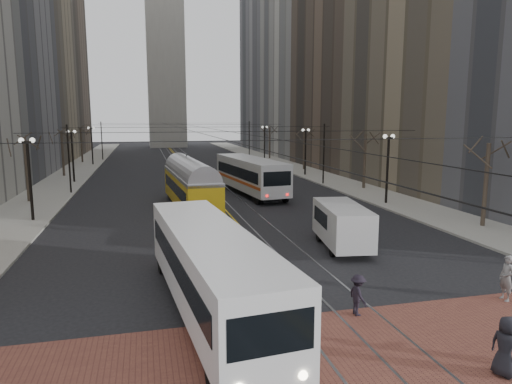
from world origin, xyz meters
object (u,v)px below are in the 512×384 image
transit_bus (211,272)px  cargo_van (342,227)px  streetcar (190,190)px  rear_bus (250,176)px  sedan_grey (265,193)px  pedestrian_a (506,346)px  sedan_silver (262,172)px  pedestrian_d (358,295)px  pedestrian_b (507,278)px

transit_bus → cargo_van: 10.70m
transit_bus → cargo_van: size_ratio=2.27×
streetcar → rear_bus: bearing=39.9°
streetcar → sedan_grey: (6.75, 2.16, -0.86)m
transit_bus → pedestrian_a: transit_bus is taller
sedan_silver → transit_bus: bearing=-116.5°
rear_bus → pedestrian_d: (-2.30, -27.46, -0.93)m
transit_bus → rear_bus: size_ratio=0.96×
cargo_van → sedan_grey: size_ratio=1.34×
transit_bus → sedan_grey: transit_bus is taller
sedan_grey → pedestrian_a: (-0.56, -28.29, 0.18)m
sedan_grey → sedan_silver: bearing=75.0°
pedestrian_d → cargo_van: bearing=-25.5°
rear_bus → cargo_van: bearing=-94.5°
streetcar → pedestrian_a: 26.86m
pedestrian_a → pedestrian_b: bearing=-63.7°
rear_bus → cargo_van: rear_bus is taller
streetcar → sedan_grey: streetcar is taller
pedestrian_a → rear_bus: bearing=-21.4°
rear_bus → sedan_silver: (4.02, 11.02, -0.93)m
sedan_silver → pedestrian_a: pedestrian_a is taller
rear_bus → cargo_van: size_ratio=2.37×
sedan_grey → pedestrian_a: bearing=-92.7°
cargo_van → pedestrian_d: (-3.08, -8.24, -0.44)m
cargo_van → pedestrian_a: size_ratio=3.17×
sedan_silver → pedestrian_b: 38.62m
transit_bus → sedan_silver: (11.54, 36.98, -0.79)m
sedan_grey → sedan_silver: (3.56, 14.87, 0.07)m
pedestrian_a → pedestrian_b: pedestrian_b is taller
transit_bus → rear_bus: 27.03m
sedan_grey → pedestrian_b: 24.02m
rear_bus → streetcar: bearing=-143.1°
pedestrian_b → pedestrian_d: bearing=-88.4°
rear_bus → sedan_silver: 11.76m
pedestrian_a → pedestrian_b: 6.16m
cargo_van → pedestrian_a: cargo_van is taller
sedan_silver → pedestrian_d: bearing=-108.5°
transit_bus → rear_bus: (7.52, 25.96, 0.14)m
rear_bus → pedestrian_d: bearing=-101.6°
sedan_grey → pedestrian_d: size_ratio=2.69×
streetcar → pedestrian_b: (10.35, -21.58, -0.64)m
transit_bus → pedestrian_b: bearing=-13.4°
sedan_silver → sedan_grey: bearing=-112.6°
streetcar → rear_bus: size_ratio=1.01×
cargo_van → sedan_grey: 15.37m
pedestrian_d → sedan_grey: bearing=-11.7°
pedestrian_a → sedan_grey: bearing=-22.4°
pedestrian_a → pedestrian_b: (4.16, 4.54, 0.05)m
pedestrian_a → pedestrian_d: 5.17m
streetcar → sedan_grey: 7.14m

